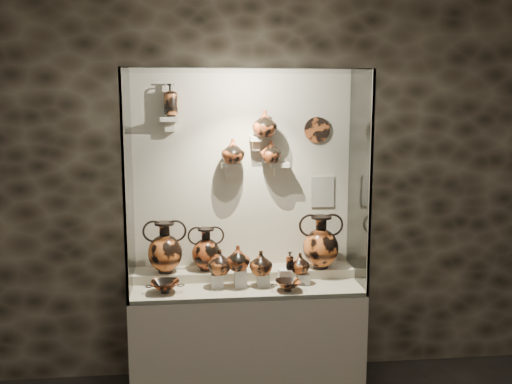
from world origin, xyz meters
TOP-DOWN VIEW (x-y plane):
  - wall_back at (0.00, 2.50)m, footprint 5.00×0.02m
  - plinth at (0.00, 2.18)m, footprint 1.70×0.60m
  - front_tier at (0.00, 2.18)m, footprint 1.68×0.58m
  - rear_tier at (0.00, 2.35)m, footprint 1.70×0.25m
  - back_panel at (0.00, 2.50)m, footprint 1.70×0.03m
  - glass_front at (0.00, 1.88)m, footprint 1.70×0.01m
  - glass_left at (-0.85, 2.18)m, footprint 0.01×0.60m
  - glass_right at (0.85, 2.18)m, footprint 0.01×0.60m
  - glass_top at (0.00, 2.18)m, footprint 1.70×0.60m
  - frame_post_left at (-0.84, 1.89)m, footprint 0.02×0.02m
  - frame_post_right at (0.84, 1.89)m, footprint 0.02×0.02m
  - pedestal_a at (-0.22, 2.13)m, footprint 0.09×0.09m
  - pedestal_b at (-0.05, 2.13)m, footprint 0.09×0.09m
  - pedestal_c at (0.12, 2.13)m, footprint 0.09×0.09m
  - pedestal_d at (0.28, 2.13)m, footprint 0.09×0.09m
  - pedestal_e at (0.42, 2.13)m, footprint 0.09×0.09m
  - bracket_ul at (-0.55, 2.42)m, footprint 0.14×0.12m
  - bracket_ca at (-0.10, 2.42)m, footprint 0.14×0.12m
  - bracket_cb at (0.10, 2.42)m, footprint 0.10×0.12m
  - bracket_cc at (0.28, 2.42)m, footprint 0.14×0.12m
  - amphora_left at (-0.60, 2.31)m, footprint 0.40×0.40m
  - amphora_mid at (-0.30, 2.34)m, footprint 0.30×0.30m
  - amphora_right at (0.59, 2.30)m, footprint 0.43×0.43m
  - jug_a at (-0.20, 2.13)m, footprint 0.23×0.23m
  - jug_b at (-0.07, 2.11)m, footprint 0.22×0.22m
  - jug_c at (0.10, 2.11)m, footprint 0.19×0.19m
  - jug_e at (0.40, 2.14)m, footprint 0.19×0.19m
  - lekythos_small at (0.31, 2.11)m, footprint 0.07×0.07m
  - kylix_left at (-0.60, 2.04)m, footprint 0.33×0.31m
  - kylix_right at (0.28, 1.99)m, footprint 0.28×0.26m
  - lekythos_tall at (-0.54, 2.41)m, footprint 0.14×0.14m
  - ovoid_vase_a at (-0.08, 2.38)m, footprint 0.19×0.19m
  - ovoid_vase_b at (0.16, 2.37)m, footprint 0.23×0.23m
  - ovoid_vase_c at (0.21, 2.39)m, footprint 0.20×0.20m
  - wall_plate at (0.58, 2.47)m, footprint 0.20×0.02m
  - info_placard at (0.64, 2.47)m, footprint 0.18×0.01m

SIDE VIEW (x-z plane):
  - plinth at x=0.00m, z-range 0.00..0.80m
  - front_tier at x=0.00m, z-range 0.80..0.83m
  - rear_tier at x=0.00m, z-range 0.80..0.90m
  - pedestal_e at x=0.42m, z-range 0.83..0.91m
  - pedestal_c at x=0.12m, z-range 0.83..0.92m
  - kylix_right at x=0.28m, z-range 0.83..0.92m
  - pedestal_a at x=-0.22m, z-range 0.83..0.93m
  - kylix_left at x=-0.60m, z-range 0.83..0.94m
  - pedestal_d at x=0.28m, z-range 0.83..0.95m
  - pedestal_b at x=-0.05m, z-range 0.83..0.96m
  - jug_e at x=0.40m, z-range 0.91..1.06m
  - jug_c at x=0.10m, z-range 0.92..1.10m
  - jug_a at x=-0.20m, z-range 0.93..1.11m
  - lekythos_small at x=0.31m, z-range 0.95..1.10m
  - jug_b at x=-0.07m, z-range 0.96..1.14m
  - amphora_mid at x=-0.30m, z-range 0.90..1.23m
  - amphora_left at x=-0.60m, z-range 0.90..1.29m
  - amphora_right at x=0.59m, z-range 0.90..1.32m
  - info_placard at x=0.64m, z-range 1.35..1.59m
  - wall_back at x=0.00m, z-range 0.00..3.20m
  - back_panel at x=0.00m, z-range 0.80..2.40m
  - glass_front at x=0.00m, z-range 0.80..2.40m
  - glass_left at x=-0.85m, z-range 0.80..2.40m
  - glass_right at x=0.85m, z-range 0.80..2.40m
  - frame_post_left at x=-0.84m, z-range 0.80..2.40m
  - frame_post_right at x=0.84m, z-range 0.80..2.40m
  - bracket_ca at x=-0.10m, z-range 1.68..1.72m
  - bracket_cc at x=0.28m, z-range 1.68..1.72m
  - ovoid_vase_c at x=0.21m, z-range 1.72..1.89m
  - ovoid_vase_a at x=-0.08m, z-range 1.72..1.90m
  - bracket_cb at x=0.10m, z-range 1.88..1.92m
  - wall_plate at x=0.58m, z-range 1.86..2.06m
  - ovoid_vase_b at x=0.16m, z-range 1.92..2.12m
  - bracket_ul at x=-0.55m, z-range 2.03..2.07m
  - lekythos_tall at x=-0.54m, z-range 2.07..2.34m
  - glass_top at x=0.00m, z-range 2.39..2.40m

